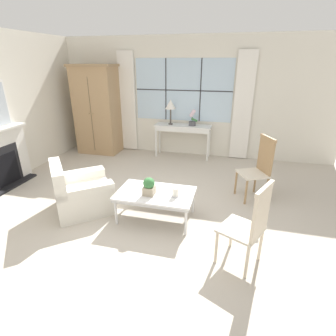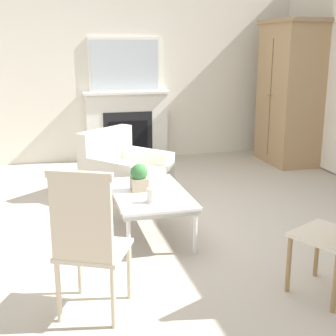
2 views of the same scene
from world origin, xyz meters
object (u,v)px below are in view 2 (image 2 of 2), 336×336
object	(u,v)px
coffee_table	(150,196)
pillar_candle	(152,196)
accent_chair_wooden	(88,238)
armchair_upholstered	(125,176)
potted_plant_small	(139,177)
fireplace	(127,120)
armoire	(290,93)

from	to	relation	value
coffee_table	pillar_candle	bearing A→B (deg)	-8.70
accent_chair_wooden	pillar_candle	bearing A→B (deg)	146.96
armchair_upholstered	potted_plant_small	size ratio (longest dim) A/B	4.42
fireplace	potted_plant_small	distance (m)	3.10
armoire	coffee_table	world-z (taller)	armoire
accent_chair_wooden	coffee_table	xyz separation A→B (m)	(-1.31, 0.70, -0.19)
armoire	coffee_table	distance (m)	3.67
fireplace	coffee_table	world-z (taller)	fireplace
coffee_table	fireplace	bearing A→B (deg)	174.22
fireplace	pillar_candle	size ratio (longest dim) A/B	13.21
potted_plant_small	accent_chair_wooden	bearing A→B (deg)	-23.87
armoire	armchair_upholstered	distance (m)	3.10
accent_chair_wooden	potted_plant_small	xyz separation A→B (m)	(-1.38, 0.61, -0.01)
fireplace	accent_chair_wooden	size ratio (longest dim) A/B	1.81
fireplace	armchair_upholstered	distance (m)	1.97
armchair_upholstered	accent_chair_wooden	bearing A→B (deg)	-14.50
fireplace	pillar_candle	world-z (taller)	fireplace
armchair_upholstered	coffee_table	distance (m)	1.24
armoire	coffee_table	size ratio (longest dim) A/B	1.91
coffee_table	potted_plant_small	bearing A→B (deg)	-128.90
pillar_candle	armoire	bearing A→B (deg)	133.71
fireplace	coffee_table	bearing A→B (deg)	-5.78
armchair_upholstered	pillar_candle	bearing A→B (deg)	-0.32
armchair_upholstered	pillar_candle	world-z (taller)	armchair_upholstered
accent_chair_wooden	coffee_table	world-z (taller)	accent_chair_wooden
armoire	potted_plant_small	xyz separation A→B (m)	(2.27, -2.82, -0.52)
fireplace	potted_plant_small	world-z (taller)	fireplace
armchair_upholstered	armoire	bearing A→B (deg)	111.84
fireplace	armoire	xyz separation A→B (m)	(0.79, 2.41, 0.45)
coffee_table	pillar_candle	xyz separation A→B (m)	(0.31, -0.05, 0.10)
fireplace	armchair_upholstered	world-z (taller)	fireplace
fireplace	armoire	size ratio (longest dim) A/B	0.89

